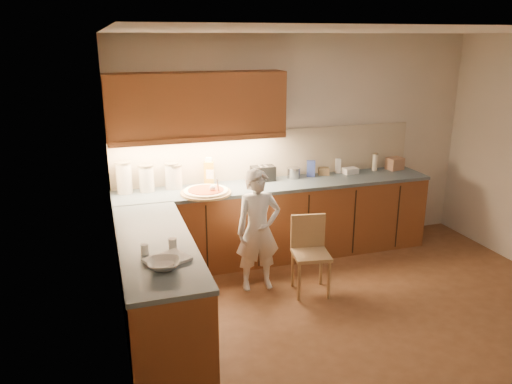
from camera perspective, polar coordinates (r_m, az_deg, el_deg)
room at (r=4.34m, az=15.11°, el=5.00°), size 4.54×4.50×2.62m
l_counter at (r=5.43m, az=-1.39°, el=-5.41°), size 3.77×2.62×0.92m
backsplash at (r=6.03m, az=1.57°, el=4.39°), size 3.75×0.02×0.58m
upper_cabinets at (r=5.53m, az=-6.77°, el=9.82°), size 1.95×0.36×0.73m
pizza_on_board at (r=5.46m, az=-5.71°, el=0.03°), size 0.55×0.55×0.22m
child at (r=5.17m, az=0.25°, el=-4.40°), size 0.49×0.33×1.29m
wooden_chair at (r=5.22m, az=6.16°, el=-6.43°), size 0.42×0.42×0.81m
mixing_bowl at (r=3.79m, az=-10.48°, el=-8.12°), size 0.29×0.29×0.06m
canister_a at (r=5.61m, az=-14.84°, el=1.64°), size 0.18×0.18×0.35m
canister_b at (r=5.62m, az=-12.41°, el=1.58°), size 0.17×0.17×0.31m
canister_c at (r=5.67m, az=-9.60°, el=1.86°), size 0.16×0.16×0.30m
canister_d at (r=5.68m, az=-9.25°, el=1.79°), size 0.17×0.17×0.28m
oil_jug at (r=5.76m, az=-5.39°, el=2.24°), size 0.13×0.11×0.32m
toaster at (r=5.92m, az=0.79°, el=2.13°), size 0.28×0.16×0.18m
steel_pot at (r=6.06m, az=4.30°, el=2.20°), size 0.17×0.17×0.13m
blue_box at (r=6.14m, az=6.29°, el=2.67°), size 0.12×0.10×0.20m
card_box_a at (r=6.24m, az=7.74°, el=2.36°), size 0.15×0.12×0.09m
white_bottle at (r=6.35m, az=9.36°, el=2.96°), size 0.07×0.07×0.18m
flat_pack at (r=6.36m, az=10.72°, el=2.40°), size 0.19×0.14×0.07m
tall_jar at (r=6.55m, az=13.44°, el=3.36°), size 0.07×0.07×0.22m
card_box_b at (r=6.68m, az=15.58°, el=3.15°), size 0.22×0.19×0.15m
dough_cloth at (r=3.91m, az=-10.14°, el=-7.60°), size 0.38×0.35×0.02m
spice_jar_a at (r=4.04m, az=-12.61°, el=-6.40°), size 0.08×0.08×0.08m
spice_jar_b at (r=4.10m, az=-9.50°, el=-5.85°), size 0.08×0.08×0.09m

